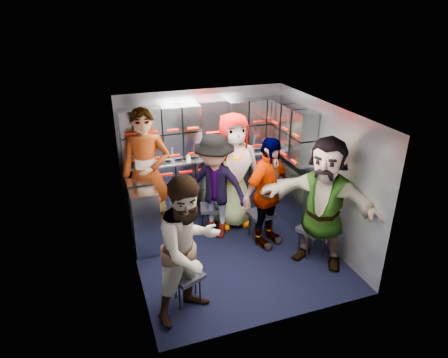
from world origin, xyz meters
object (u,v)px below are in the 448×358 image
object	(u,v)px
jump_seat_near_left	(187,277)
attendant_standing	(147,174)
jump_seat_mid_left	(211,209)
jump_seat_mid_right	(261,215)
attendant_arc_a	(189,249)
attendant_arc_c	(233,171)
jump_seat_near_right	(313,230)
attendant_arc_b	(215,187)
jump_seat_center	(229,194)
attendant_arc_d	(267,193)
attendant_arc_e	(324,203)

from	to	relation	value
jump_seat_near_left	attendant_standing	xyz separation A→B (m)	(-0.14, 1.78, 0.64)
jump_seat_mid_left	jump_seat_mid_right	distance (m)	0.80
attendant_arc_a	attendant_arc_c	size ratio (longest dim) A/B	0.94
jump_seat_mid_left	jump_seat_near_right	distance (m)	1.62
jump_seat_mid_right	attendant_arc_a	size ratio (longest dim) A/B	0.25
jump_seat_mid_left	attendant_arc_b	bearing A→B (deg)	-90.00
jump_seat_mid_left	jump_seat_center	bearing A→B (deg)	33.15
attendant_arc_c	attendant_arc_d	distance (m)	0.78
attendant_arc_c	attendant_arc_e	bearing A→B (deg)	-59.16
jump_seat_near_left	jump_seat_center	xyz separation A→B (m)	(1.18, 1.77, 0.08)
attendant_arc_a	attendant_arc_c	distance (m)	2.13
attendant_arc_a	attendant_arc_b	size ratio (longest dim) A/B	1.06
attendant_arc_c	jump_seat_center	bearing A→B (deg)	91.39
jump_seat_near_right	attendant_arc_e	xyz separation A→B (m)	(0.00, -0.18, 0.54)
attendant_arc_d	attendant_arc_e	size ratio (longest dim) A/B	0.91
jump_seat_mid_left	jump_seat_center	world-z (taller)	jump_seat_center
jump_seat_near_right	attendant_arc_e	distance (m)	0.57
jump_seat_near_left	jump_seat_near_right	world-z (taller)	jump_seat_near_right
attendant_arc_d	jump_seat_mid_left	bearing A→B (deg)	108.48
jump_seat_near_left	attendant_arc_a	bearing A→B (deg)	-90.00
jump_seat_near_right	attendant_standing	bearing A→B (deg)	146.61
jump_seat_center	attendant_standing	xyz separation A→B (m)	(-1.32, 0.00, 0.56)
jump_seat_mid_left	jump_seat_center	size ratio (longest dim) A/B	0.76
attendant_arc_c	attendant_arc_b	bearing A→B (deg)	-145.46
attendant_standing	attendant_arc_d	xyz separation A→B (m)	(1.58, -0.91, -0.16)
jump_seat_mid_left	attendant_arc_a	bearing A→B (deg)	-114.96
jump_seat_mid_left	attendant_arc_e	bearing A→B (deg)	-48.34
jump_seat_near_right	jump_seat_near_left	bearing A→B (deg)	-168.66
jump_seat_near_left	jump_seat_mid_right	world-z (taller)	jump_seat_mid_right
attendant_standing	jump_seat_center	bearing A→B (deg)	18.04
attendant_arc_b	jump_seat_near_left	bearing A→B (deg)	-80.72
jump_seat_center	attendant_arc_e	distance (m)	1.81
jump_seat_mid_right	jump_seat_near_right	world-z (taller)	jump_seat_mid_right
jump_seat_mid_right	attendant_arc_b	bearing A→B (deg)	155.20
attendant_standing	attendant_arc_e	bearing A→B (deg)	-18.48
attendant_arc_a	attendant_arc_e	size ratio (longest dim) A/B	0.95
jump_seat_mid_left	attendant_arc_b	xyz separation A→B (m)	(0.00, -0.18, 0.47)
attendant_arc_b	attendant_arc_c	size ratio (longest dim) A/B	0.89
attendant_arc_c	attendant_arc_e	distance (m)	1.58
jump_seat_near_right	attendant_arc_e	bearing A→B (deg)	-90.00
jump_seat_near_right	attendant_arc_e	size ratio (longest dim) A/B	0.26
jump_seat_center	attendant_standing	bearing A→B (deg)	179.84
jump_seat_mid_right	attendant_arc_d	bearing A→B (deg)	-90.00
attendant_arc_b	attendant_arc_e	world-z (taller)	attendant_arc_e
attendant_standing	attendant_arc_a	bearing A→B (deg)	-67.60
jump_seat_mid_right	attendant_standing	bearing A→B (deg)	155.11
jump_seat_center	attendant_arc_d	xyz separation A→B (m)	(0.26, -0.91, 0.40)
attendant_arc_d	jump_seat_near_right	bearing A→B (deg)	-68.16
attendant_standing	attendant_arc_c	size ratio (longest dim) A/B	1.07
jump_seat_mid_right	jump_seat_near_left	bearing A→B (deg)	-144.05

